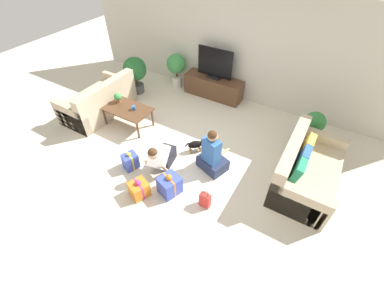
# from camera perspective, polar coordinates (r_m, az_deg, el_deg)

# --- Properties ---
(ground_plane) EXTENTS (16.00, 16.00, 0.00)m
(ground_plane) POSITION_cam_1_polar(r_m,az_deg,el_deg) (5.30, -3.40, -2.05)
(ground_plane) COLOR beige
(wall_back) EXTENTS (8.40, 0.06, 2.60)m
(wall_back) POSITION_cam_1_polar(r_m,az_deg,el_deg) (6.57, 9.61, 20.48)
(wall_back) COLOR beige
(wall_back) RESTS_ON ground_plane
(sofa_left) EXTENTS (0.94, 1.72, 0.87)m
(sofa_left) POSITION_cam_1_polar(r_m,az_deg,el_deg) (6.61, -19.88, 8.82)
(sofa_left) COLOR #C6B293
(sofa_left) RESTS_ON ground_plane
(sofa_right) EXTENTS (0.94, 1.72, 0.87)m
(sofa_right) POSITION_cam_1_polar(r_m,az_deg,el_deg) (4.98, 23.86, -5.42)
(sofa_right) COLOR #C6B293
(sofa_right) RESTS_ON ground_plane
(coffee_table) EXTENTS (1.10, 0.63, 0.46)m
(coffee_table) POSITION_cam_1_polar(r_m,az_deg,el_deg) (5.94, -14.25, 7.39)
(coffee_table) COLOR brown
(coffee_table) RESTS_ON ground_plane
(tv_console) EXTENTS (1.53, 0.45, 0.54)m
(tv_console) POSITION_cam_1_polar(r_m,az_deg,el_deg) (6.91, 4.78, 12.51)
(tv_console) COLOR brown
(tv_console) RESTS_ON ground_plane
(tv) EXTENTS (0.92, 0.20, 0.76)m
(tv) POSITION_cam_1_polar(r_m,az_deg,el_deg) (6.62, 5.09, 17.08)
(tv) COLOR black
(tv) RESTS_ON tv_console
(potted_plant_back_left) EXTENTS (0.51, 0.51, 0.92)m
(potted_plant_back_left) POSITION_cam_1_polar(r_m,az_deg,el_deg) (7.21, -3.51, 16.81)
(potted_plant_back_left) COLOR beige
(potted_plant_back_left) RESTS_ON ground_plane
(potted_plant_corner_left) EXTENTS (0.61, 0.61, 0.97)m
(potted_plant_corner_left) POSITION_cam_1_polar(r_m,az_deg,el_deg) (7.07, -12.53, 15.52)
(potted_plant_corner_left) COLOR #4C4C51
(potted_plant_corner_left) RESTS_ON ground_plane
(potted_plant_corner_right) EXTENTS (0.43, 0.43, 0.74)m
(potted_plant_corner_right) POSITION_cam_1_polar(r_m,az_deg,el_deg) (5.84, 25.37, 3.71)
(potted_plant_corner_right) COLOR #4C4C51
(potted_plant_corner_right) RESTS_ON ground_plane
(person_kneeling) EXTENTS (0.44, 0.77, 0.74)m
(person_kneeling) POSITION_cam_1_polar(r_m,az_deg,el_deg) (4.82, -6.94, -2.70)
(person_kneeling) COLOR #23232D
(person_kneeling) RESTS_ON ground_plane
(person_sitting) EXTENTS (0.62, 0.58, 0.95)m
(person_sitting) POSITION_cam_1_polar(r_m,az_deg,el_deg) (4.78, 4.52, -2.60)
(person_sitting) COLOR #283351
(person_sitting) RESTS_ON ground_plane
(dog) EXTENTS (0.37, 0.36, 0.29)m
(dog) POSITION_cam_1_polar(r_m,az_deg,el_deg) (5.22, 1.23, 0.00)
(dog) COLOR black
(dog) RESTS_ON ground_plane
(gift_box_a) EXTENTS (0.32, 0.34, 0.38)m
(gift_box_a) POSITION_cam_1_polar(r_m,az_deg,el_deg) (5.06, -13.53, -3.70)
(gift_box_a) COLOR #3D51BC
(gift_box_a) RESTS_ON ground_plane
(gift_box_b) EXTENTS (0.41, 0.43, 0.43)m
(gift_box_b) POSITION_cam_1_polar(r_m,az_deg,el_deg) (4.53, -4.99, -9.03)
(gift_box_b) COLOR #3D51BC
(gift_box_b) RESTS_ON ground_plane
(gift_box_c) EXTENTS (0.38, 0.39, 0.35)m
(gift_box_c) POSITION_cam_1_polar(r_m,az_deg,el_deg) (4.61, -11.71, -9.68)
(gift_box_c) COLOR orange
(gift_box_c) RESTS_ON ground_plane
(gift_bag_a) EXTENTS (0.19, 0.12, 0.31)m
(gift_bag_a) POSITION_cam_1_polar(r_m,az_deg,el_deg) (4.38, 2.91, -12.32)
(gift_bag_a) COLOR red
(gift_bag_a) RESTS_ON ground_plane
(mug) EXTENTS (0.12, 0.08, 0.09)m
(mug) POSITION_cam_1_polar(r_m,az_deg,el_deg) (5.80, -12.81, 7.84)
(mug) COLOR #386BAD
(mug) RESTS_ON coffee_table
(tabletop_plant) EXTENTS (0.17, 0.17, 0.22)m
(tabletop_plant) POSITION_cam_1_polar(r_m,az_deg,el_deg) (6.10, -16.17, 9.91)
(tabletop_plant) COLOR #A36042
(tabletop_plant) RESTS_ON coffee_table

